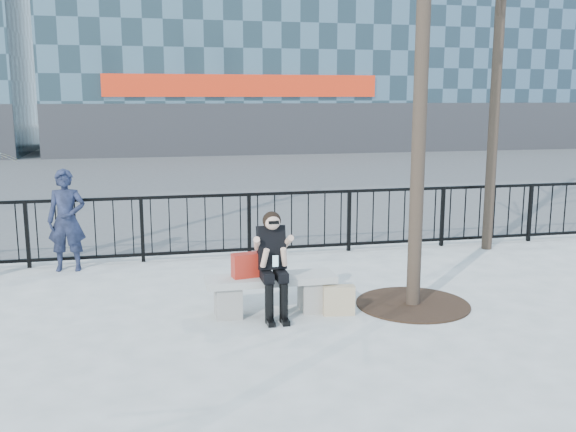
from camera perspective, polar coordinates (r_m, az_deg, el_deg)
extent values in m
plane|color=gray|center=(8.31, -1.52, -8.59)|extent=(120.00, 120.00, 0.00)
cube|color=#474747|center=(22.92, -8.69, 3.66)|extent=(60.00, 23.00, 0.01)
cube|color=black|center=(10.93, -4.54, 1.89)|extent=(14.00, 0.05, 0.05)
cube|color=black|center=(11.12, -4.47, -3.01)|extent=(14.00, 0.05, 0.05)
cube|color=#2D2D30|center=(30.04, -3.90, 7.67)|extent=(18.00, 0.08, 2.40)
cube|color=red|center=(29.95, -3.93, 11.49)|extent=(12.60, 0.12, 1.00)
cube|color=#2D2D30|center=(36.66, 23.63, 7.34)|extent=(16.00, 0.08, 2.40)
cylinder|color=black|center=(8.39, 11.96, 17.36)|extent=(0.18, 0.18, 7.50)
cylinder|color=black|center=(11.94, 18.16, 13.79)|extent=(0.18, 0.18, 7.00)
cylinder|color=black|center=(8.76, 11.02, -7.69)|extent=(1.50, 1.50, 0.02)
cube|color=slate|center=(8.17, -5.35, -7.50)|extent=(0.32, 0.38, 0.40)
cube|color=slate|center=(8.36, 2.20, -7.02)|extent=(0.32, 0.38, 0.40)
cube|color=#97968F|center=(8.17, -1.54, -5.64)|extent=(1.65, 0.46, 0.09)
cube|color=#A62014|center=(8.09, -3.69, -4.39)|extent=(0.39, 0.23, 0.30)
cube|color=#C5B28B|center=(8.21, 4.54, -7.47)|extent=(0.42, 0.20, 0.38)
imported|color=black|center=(10.66, -19.08, -0.36)|extent=(0.63, 0.44, 1.62)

